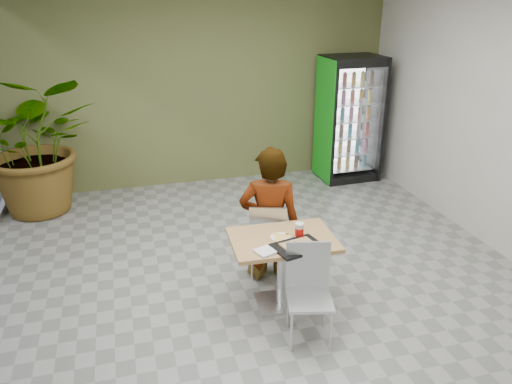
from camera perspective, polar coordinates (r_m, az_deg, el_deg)
ground at (r=5.28m, az=0.93°, el=-11.95°), size 7.00×7.00×0.00m
room_envelope at (r=4.57m, az=1.05°, el=4.85°), size 6.00×7.00×3.20m
dining_table at (r=4.90m, az=3.03°, el=-7.49°), size 1.03×0.74×0.75m
chair_far at (r=5.35m, az=1.38°, el=-4.98°), size 0.49×0.50×0.88m
chair_near at (r=4.54m, az=6.03°, el=-10.40°), size 0.48×0.48×0.90m
seated_woman at (r=5.35m, az=1.56°, el=-4.00°), size 0.76×0.61×1.79m
pizza_plate at (r=4.79m, az=2.86°, el=-5.10°), size 0.29×0.24×0.03m
soda_cup at (r=4.78m, az=4.97°, el=-4.45°), size 0.09×0.09×0.15m
napkin_stack at (r=4.54m, az=1.06°, el=-6.81°), size 0.21×0.21×0.02m
cafeteria_tray at (r=4.63m, az=4.85°, el=-6.28°), size 0.51×0.42×0.03m
beverage_fridge at (r=8.28m, az=10.62°, el=8.20°), size 0.94×0.73×1.99m
potted_plant at (r=7.49m, az=-23.73°, el=5.01°), size 1.84×1.62×1.95m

